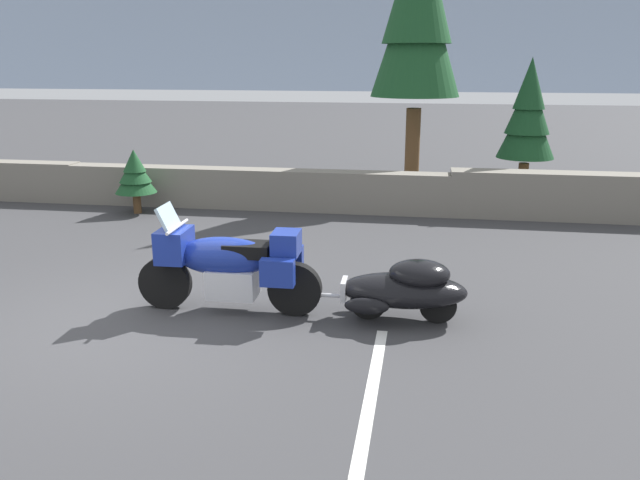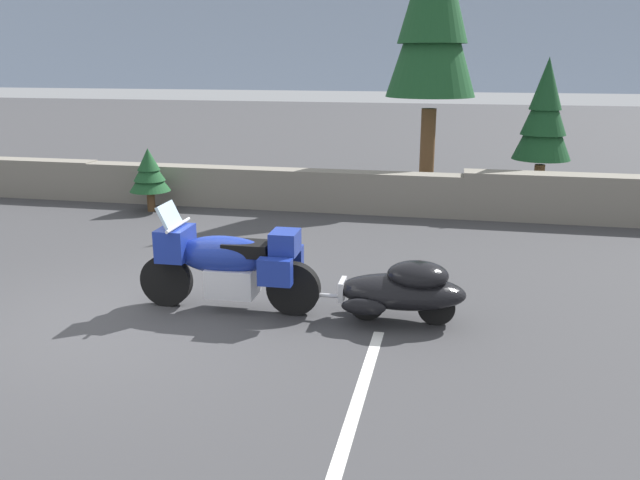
{
  "view_description": "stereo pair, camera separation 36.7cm",
  "coord_description": "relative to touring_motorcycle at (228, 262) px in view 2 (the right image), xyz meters",
  "views": [
    {
      "loc": [
        3.52,
        -6.72,
        3.05
      ],
      "look_at": [
        2.24,
        1.05,
        0.85
      ],
      "focal_mm": 36.72,
      "sensor_mm": 36.0,
      "label": 1
    },
    {
      "loc": [
        3.88,
        -6.65,
        3.05
      ],
      "look_at": [
        2.24,
        1.05,
        0.85
      ],
      "focal_mm": 36.72,
      "sensor_mm": 36.0,
      "label": 2
    }
  ],
  "objects": [
    {
      "name": "pine_tree_secondary",
      "position": [
        4.4,
        7.01,
        1.3
      ],
      "size": [
        1.19,
        1.19,
        3.07
      ],
      "color": "brown",
      "rests_on": "ground"
    },
    {
      "name": "stone_guard_wall",
      "position": [
        -0.48,
        5.67,
        -0.19
      ],
      "size": [
        24.0,
        0.58,
        0.92
      ],
      "color": "slate",
      "rests_on": "ground"
    },
    {
      "name": "touring_motorcycle",
      "position": [
        0.0,
        0.0,
        0.0
      ],
      "size": [
        2.31,
        0.77,
        1.33
      ],
      "color": "black",
      "rests_on": "ground"
    },
    {
      "name": "pine_sapling_near",
      "position": [
        -3.42,
        4.86,
        0.19
      ],
      "size": [
        0.83,
        0.83,
        1.29
      ],
      "color": "brown",
      "rests_on": "ground"
    },
    {
      "name": "car_shaped_trailer",
      "position": [
        2.15,
        0.05,
        -0.21
      ],
      "size": [
        2.21,
        0.79,
        0.76
      ],
      "color": "black",
      "rests_on": "ground"
    },
    {
      "name": "parking_stripe_marker",
      "position": [
        1.93,
        -2.13,
        -0.62
      ],
      "size": [
        0.12,
        3.6,
        0.01
      ],
      "primitive_type": "cube",
      "color": "silver",
      "rests_on": "ground"
    },
    {
      "name": "ground_plane",
      "position": [
        -1.17,
        -0.63,
        -0.62
      ],
      "size": [
        80.0,
        80.0,
        0.0
      ],
      "primitive_type": "plane",
      "color": "#38383A"
    },
    {
      "name": "distant_ridgeline",
      "position": [
        -1.17,
        95.65,
        7.38
      ],
      "size": [
        240.0,
        80.0,
        16.0
      ],
      "primitive_type": "cube",
      "color": "#8C9EB7",
      "rests_on": "ground"
    }
  ]
}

